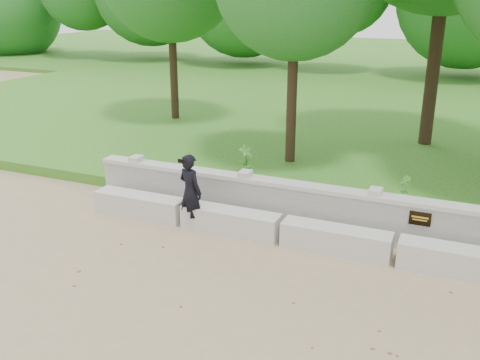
{
  "coord_description": "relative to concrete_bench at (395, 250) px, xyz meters",
  "views": [
    {
      "loc": [
        0.81,
        -6.45,
        4.25
      ],
      "look_at": [
        -2.83,
        1.95,
        1.05
      ],
      "focal_mm": 40.0,
      "sensor_mm": 36.0,
      "label": 1
    }
  ],
  "objects": [
    {
      "name": "ground",
      "position": [
        -0.0,
        -1.9,
        -0.22
      ],
      "size": [
        80.0,
        80.0,
        0.0
      ],
      "primitive_type": "plane",
      "color": "#9C8460",
      "rests_on": "ground"
    },
    {
      "name": "shrub_b",
      "position": [
        -0.17,
        2.11,
        0.32
      ],
      "size": [
        0.33,
        0.37,
        0.58
      ],
      "primitive_type": "imported",
      "rotation": [
        0.0,
        0.0,
        1.8
      ],
      "color": "#438E30",
      "rests_on": "lawn"
    },
    {
      "name": "man_main",
      "position": [
        -3.78,
        -0.1,
        0.51
      ],
      "size": [
        0.62,
        0.58,
        1.47
      ],
      "color": "black",
      "rests_on": "ground"
    },
    {
      "name": "lawn",
      "position": [
        -0.0,
        12.1,
        -0.1
      ],
      "size": [
        40.0,
        22.0,
        0.25
      ],
      "primitive_type": "cube",
      "color": "#206017",
      "rests_on": "ground"
    },
    {
      "name": "shrub_a",
      "position": [
        -3.8,
        2.67,
        0.37
      ],
      "size": [
        0.41,
        0.44,
        0.69
      ],
      "primitive_type": "imported",
      "rotation": [
        0.0,
        0.0,
        0.97
      ],
      "color": "#438E30",
      "rests_on": "lawn"
    },
    {
      "name": "concrete_bench",
      "position": [
        0.0,
        0.0,
        0.0
      ],
      "size": [
        11.9,
        0.45,
        0.45
      ],
      "color": "beige",
      "rests_on": "ground"
    },
    {
      "name": "parapet_wall",
      "position": [
        0.0,
        0.7,
        0.24
      ],
      "size": [
        12.5,
        0.35,
        0.9
      ],
      "color": "beige",
      "rests_on": "ground"
    }
  ]
}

